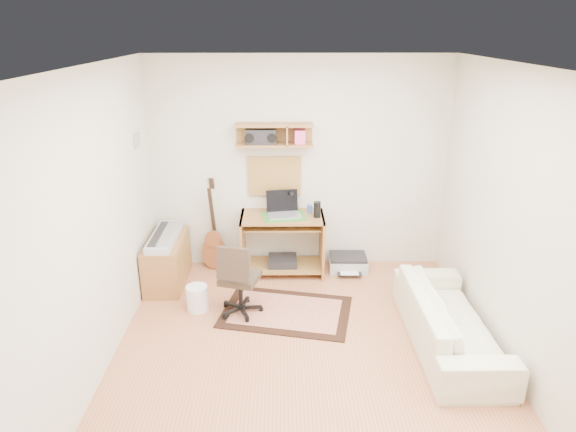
{
  "coord_description": "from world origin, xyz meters",
  "views": [
    {
      "loc": [
        -0.22,
        -3.98,
        2.9
      ],
      "look_at": [
        -0.15,
        1.05,
        1.0
      ],
      "focal_mm": 31.68,
      "sensor_mm": 36.0,
      "label": 1
    }
  ],
  "objects_px": {
    "task_chair": "(240,278)",
    "cabinet": "(167,261)",
    "sofa": "(451,312)",
    "desk": "(282,244)",
    "printer": "(348,263)"
  },
  "relations": [
    {
      "from": "task_chair",
      "to": "cabinet",
      "type": "height_order",
      "value": "task_chair"
    },
    {
      "from": "desk",
      "to": "sofa",
      "type": "relative_size",
      "value": 0.56
    },
    {
      "from": "cabinet",
      "to": "sofa",
      "type": "relative_size",
      "value": 0.5
    },
    {
      "from": "task_chair",
      "to": "cabinet",
      "type": "relative_size",
      "value": 0.93
    },
    {
      "from": "cabinet",
      "to": "printer",
      "type": "bearing_deg",
      "value": 7.88
    },
    {
      "from": "task_chair",
      "to": "printer",
      "type": "height_order",
      "value": "task_chair"
    },
    {
      "from": "desk",
      "to": "printer",
      "type": "distance_m",
      "value": 0.87
    },
    {
      "from": "desk",
      "to": "printer",
      "type": "xyz_separation_m",
      "value": [
        0.82,
        0.06,
        -0.29
      ]
    },
    {
      "from": "task_chair",
      "to": "sofa",
      "type": "bearing_deg",
      "value": -0.86
    },
    {
      "from": "sofa",
      "to": "cabinet",
      "type": "bearing_deg",
      "value": 66.32
    },
    {
      "from": "cabinet",
      "to": "sofa",
      "type": "height_order",
      "value": "sofa"
    },
    {
      "from": "printer",
      "to": "sofa",
      "type": "height_order",
      "value": "sofa"
    },
    {
      "from": "desk",
      "to": "task_chair",
      "type": "bearing_deg",
      "value": -114.94
    },
    {
      "from": "desk",
      "to": "sofa",
      "type": "distance_m",
      "value": 2.22
    },
    {
      "from": "task_chair",
      "to": "sofa",
      "type": "xyz_separation_m",
      "value": [
        2.04,
        -0.58,
        -0.07
      ]
    }
  ]
}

